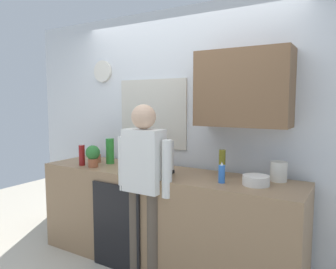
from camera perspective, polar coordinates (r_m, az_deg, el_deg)
The scene contains 15 objects.
kitchen_counter at distance 3.23m, azimuth -1.11°, elevation -14.91°, with size 2.67×0.64×0.94m, color #937251.
dishwasher_panel at distance 3.18m, azimuth -9.43°, elevation -16.31°, with size 0.56×0.02×0.85m, color black.
back_wall_assembly at distance 3.33m, azimuth 3.83°, elevation 1.55°, with size 4.27×0.42×2.60m.
coffee_maker at distance 3.01m, azimuth -1.14°, elevation -4.31°, with size 0.20×0.20×0.33m.
bottle_amber_beer at distance 3.35m, azimuth -4.91°, elevation -3.82°, with size 0.06×0.06×0.23m, color brown.
bottle_dark_sauce at distance 3.54m, azimuth -13.78°, elevation -3.85°, with size 0.06×0.06×0.18m, color black.
bottle_olive_oil at distance 2.91m, azimuth 9.79°, elevation -5.18°, with size 0.06×0.06×0.25m, color olive.
bottle_red_vinegar at distance 3.51m, azimuth -15.35°, elevation -3.65°, with size 0.06×0.06×0.22m, color maroon.
bottle_clear_soda at distance 3.53m, azimuth -10.47°, elevation -2.97°, with size 0.09×0.09×0.28m, color #2D8C33.
cup_terracotta_mug at distance 3.65m, azimuth -12.69°, elevation -4.23°, with size 0.08×0.08×0.09m, color #B26647.
mixing_bowl at distance 2.71m, azimuth 15.66°, elevation -8.00°, with size 0.22×0.22×0.08m, color white.
potted_plant at distance 3.38m, azimuth -13.47°, elevation -3.58°, with size 0.15×0.15×0.23m.
dish_soap at distance 2.71m, azimuth 9.70°, elevation -7.02°, with size 0.06×0.06×0.18m.
storage_canister at distance 2.89m, azimuth 19.44°, elevation -6.34°, with size 0.14×0.14×0.17m, color silver.
person_at_sink at distance 2.85m, azimuth -4.35°, elevation -7.71°, with size 0.57×0.22×1.60m.
Camera 1 is at (1.60, -2.26, 1.62)m, focal length 33.62 mm.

